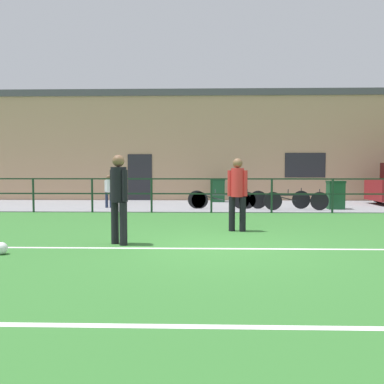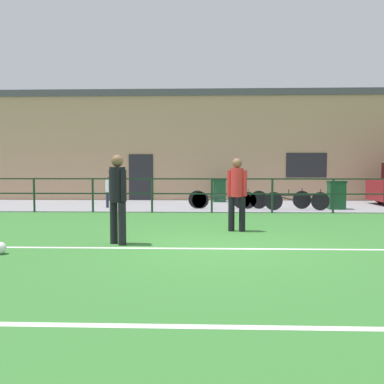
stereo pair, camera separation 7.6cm
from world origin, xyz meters
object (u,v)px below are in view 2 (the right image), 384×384
object	(u,v)px
player_goalkeeper	(118,194)
soccer_ball_spare	(0,248)
trash_bin_0	(219,190)
trash_bin_1	(336,195)
player_striker	(237,190)
bicycle_parked_2	(224,200)
spectator_child	(109,189)
bicycle_parked_1	(219,199)
bicycle_parked_0	(297,201)
bicycle_parked_3	(280,199)

from	to	relation	value
player_goalkeeper	soccer_ball_spare	distance (m)	2.29
soccer_ball_spare	trash_bin_0	world-z (taller)	trash_bin_0
trash_bin_0	trash_bin_1	distance (m)	5.06
player_goalkeeper	soccer_ball_spare	world-z (taller)	player_goalkeeper
trash_bin_1	player_striker	bearing A→B (deg)	-127.07
player_goalkeeper	bicycle_parked_2	distance (m)	7.41
spectator_child	bicycle_parked_1	bearing A→B (deg)	-167.81
player_goalkeeper	player_striker	world-z (taller)	player_goalkeeper
spectator_child	trash_bin_1	distance (m)	8.23
bicycle_parked_1	trash_bin_1	bearing A→B (deg)	-0.47
bicycle_parked_2	player_goalkeeper	bearing A→B (deg)	-108.73
bicycle_parked_0	trash_bin_0	distance (m)	4.32
spectator_child	bicycle_parked_2	size ratio (longest dim) A/B	0.52
bicycle_parked_0	bicycle_parked_3	size ratio (longest dim) A/B	1.03
bicycle_parked_0	bicycle_parked_3	xyz separation A→B (m)	(-0.48, 0.50, 0.01)
spectator_child	bicycle_parked_1	size ratio (longest dim) A/B	0.54
soccer_ball_spare	bicycle_parked_0	bearing A→B (deg)	48.02
player_goalkeeper	player_striker	bearing A→B (deg)	75.60
bicycle_parked_2	trash_bin_1	distance (m)	4.01
bicycle_parked_0	bicycle_parked_1	bearing A→B (deg)	169.34
trash_bin_0	trash_bin_1	size ratio (longest dim) A/B	0.98
bicycle_parked_1	trash_bin_0	xyz separation A→B (m)	(0.09, 2.95, 0.16)
soccer_ball_spare	bicycle_parked_3	bearing A→B (deg)	51.95
spectator_child	bicycle_parked_2	xyz separation A→B (m)	(4.22, -0.21, -0.37)
bicycle_parked_2	bicycle_parked_3	xyz separation A→B (m)	(2.02, -0.00, 0.02)
soccer_ball_spare	trash_bin_1	size ratio (longest dim) A/B	0.21
player_goalkeeper	bicycle_parked_2	xyz separation A→B (m)	(2.37, 6.99, -0.66)
bicycle_parked_3	trash_bin_1	distance (m)	1.99
trash_bin_0	bicycle_parked_2	bearing A→B (deg)	-88.51
player_goalkeeper	bicycle_parked_1	world-z (taller)	player_goalkeeper
player_striker	bicycle_parked_0	size ratio (longest dim) A/B	0.77
bicycle_parked_0	spectator_child	bearing A→B (deg)	173.96
player_striker	player_goalkeeper	bearing A→B (deg)	-130.51
player_goalkeeper	soccer_ball_spare	size ratio (longest dim) A/B	8.27
player_goalkeeper	soccer_ball_spare	xyz separation A→B (m)	(-1.86, -1.00, -0.89)
soccer_ball_spare	trash_bin_1	xyz separation A→B (m)	(8.24, 7.95, 0.42)
player_striker	soccer_ball_spare	distance (m)	5.20
bicycle_parked_0	trash_bin_1	bearing A→B (deg)	17.30
bicycle_parked_2	player_striker	bearing A→B (deg)	-89.06
bicycle_parked_2	trash_bin_0	distance (m)	2.96
player_striker	trash_bin_0	world-z (taller)	player_striker
player_goalkeeper	spectator_child	xyz separation A→B (m)	(-1.85, 7.19, -0.29)
player_striker	bicycle_parked_3	world-z (taller)	player_striker
bicycle_parked_1	bicycle_parked_2	distance (m)	0.17
bicycle_parked_2	spectator_child	bearing A→B (deg)	177.18
player_striker	trash_bin_0	size ratio (longest dim) A/B	1.74
trash_bin_0	trash_bin_1	bearing A→B (deg)	-36.20
player_goalkeeper	trash_bin_0	size ratio (longest dim) A/B	1.77
player_goalkeeper	player_striker	xyz separation A→B (m)	(2.45, 1.76, -0.02)
spectator_child	bicycle_parked_2	distance (m)	4.24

